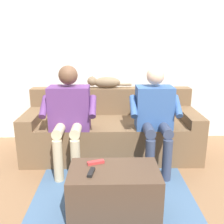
# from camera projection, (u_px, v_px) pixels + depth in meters

# --- Properties ---
(ground_plane) EXTENTS (8.00, 8.00, 0.00)m
(ground_plane) POSITION_uv_depth(u_px,v_px,m) (113.00, 182.00, 2.61)
(ground_plane) COLOR #846042
(back_wall) EXTENTS (4.29, 0.06, 2.51)m
(back_wall) POSITION_uv_depth(u_px,v_px,m) (111.00, 53.00, 3.53)
(back_wall) COLOR silver
(back_wall) RESTS_ON ground
(couch) EXTENTS (2.14, 0.84, 0.81)m
(couch) POSITION_uv_depth(u_px,v_px,m) (111.00, 131.00, 3.24)
(couch) COLOR brown
(couch) RESTS_ON ground
(coffee_table) EXTENTS (0.76, 0.45, 0.40)m
(coffee_table) POSITION_uv_depth(u_px,v_px,m) (114.00, 191.00, 2.13)
(coffee_table) COLOR #4C3828
(coffee_table) RESTS_ON ground
(person_left_seated) EXTENTS (0.56, 0.56, 1.15)m
(person_left_seated) POSITION_uv_depth(u_px,v_px,m) (155.00, 112.00, 2.78)
(person_left_seated) COLOR #335693
(person_left_seated) RESTS_ON ground
(person_right_seated) EXTENTS (0.60, 0.54, 1.17)m
(person_right_seated) POSITION_uv_depth(u_px,v_px,m) (69.00, 112.00, 2.76)
(person_right_seated) COLOR #5B3370
(person_right_seated) RESTS_ON ground
(cat_on_backrest) EXTENTS (0.59, 0.15, 0.16)m
(cat_on_backrest) POSITION_uv_depth(u_px,v_px,m) (104.00, 82.00, 3.34)
(cat_on_backrest) COLOR #756047
(cat_on_backrest) RESTS_ON couch
(remote_red) EXTENTS (0.15, 0.09, 0.03)m
(remote_red) POSITION_uv_depth(u_px,v_px,m) (96.00, 162.00, 2.17)
(remote_red) COLOR #B73333
(remote_red) RESTS_ON coffee_table
(remote_black) EXTENTS (0.06, 0.14, 0.02)m
(remote_black) POSITION_uv_depth(u_px,v_px,m) (91.00, 172.00, 2.01)
(remote_black) COLOR black
(remote_black) RESTS_ON coffee_table
(floor_rug) EXTENTS (1.51, 1.67, 0.01)m
(floor_rug) POSITION_uv_depth(u_px,v_px,m) (114.00, 199.00, 2.33)
(floor_rug) COLOR #426084
(floor_rug) RESTS_ON ground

